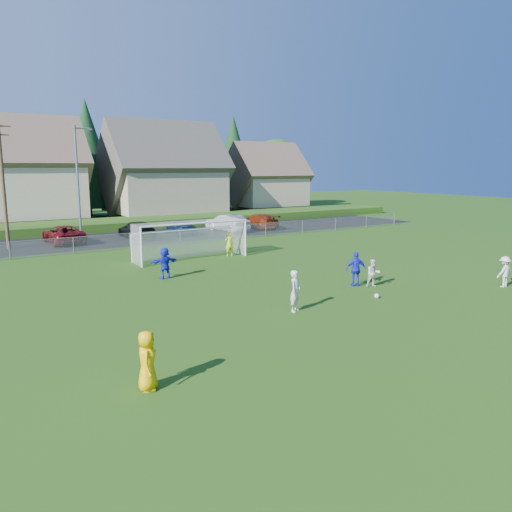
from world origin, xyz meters
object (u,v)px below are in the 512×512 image
object	(u,v)px
soccer_ball	(377,296)
player_white_b	(373,273)
car_g	(258,221)
player_white_a	(295,291)
goalkeeper	(229,244)
player_blue_b	(165,263)
car_f	(227,223)
player_white_c	(504,272)
car_d	(137,230)
referee	(147,361)
car_e	(181,227)
car_c	(63,234)
player_blue_a	(356,269)
soccer_goal	(189,234)

from	to	relation	value
soccer_ball	player_white_b	world-z (taller)	player_white_b
player_white_b	car_g	xyz separation A→B (m)	(8.21, 23.23, 0.00)
player_white_a	goalkeeper	size ratio (longest dim) A/B	1.05
player_blue_b	car_f	size ratio (longest dim) A/B	0.35
player_white_c	car_d	distance (m)	28.40
player_white_a	car_g	world-z (taller)	player_white_a
referee	car_g	xyz separation A→B (m)	(21.97, 28.32, -0.12)
car_e	car_c	bearing A→B (deg)	0.92
car_e	car_g	bearing A→B (deg)	-174.89
player_white_b	car_c	bearing A→B (deg)	139.92
car_f	player_white_b	bearing A→B (deg)	71.28
player_blue_a	car_d	bearing A→B (deg)	-56.33
player_blue_a	player_blue_b	bearing A→B (deg)	-17.77
player_white_b	goalkeeper	xyz separation A→B (m)	(-1.71, 11.54, 0.12)
player_white_a	player_blue_a	xyz separation A→B (m)	(5.28, 1.89, 0.00)
player_blue_b	car_g	world-z (taller)	player_blue_b
referee	car_f	bearing A→B (deg)	-8.55
car_c	soccer_goal	distance (m)	12.72
goalkeeper	player_white_c	bearing A→B (deg)	124.67
soccer_ball	player_white_a	bearing A→B (deg)	175.12
player_white_b	car_c	distance (m)	25.52
car_d	car_f	size ratio (longest dim) A/B	1.01
player_white_a	player_white_c	size ratio (longest dim) A/B	1.12
player_white_a	player_blue_b	bearing A→B (deg)	71.58
player_white_a	player_blue_a	world-z (taller)	player_blue_a
soccer_goal	soccer_ball	bearing A→B (deg)	-77.96
car_f	player_white_c	bearing A→B (deg)	84.69
soccer_ball	car_e	distance (m)	24.75
car_c	car_g	xyz separation A→B (m)	(18.11, -0.29, 0.00)
car_g	player_blue_a	bearing A→B (deg)	66.83
car_d	soccer_goal	size ratio (longest dim) A/B	0.66
referee	car_c	size ratio (longest dim) A/B	0.32
car_c	car_e	world-z (taller)	car_c
player_blue_a	car_c	world-z (taller)	player_blue_a
car_e	player_white_c	bearing A→B (deg)	105.76
car_d	soccer_goal	world-z (taller)	soccer_goal
referee	player_white_b	size ratio (longest dim) A/B	1.17
referee	car_g	size ratio (longest dim) A/B	0.34
player_white_b	car_g	world-z (taller)	car_g
player_blue_b	car_c	distance (m)	16.16
soccer_goal	player_white_b	bearing A→B (deg)	-70.00
referee	goalkeeper	bearing A→B (deg)	-11.26
car_c	car_g	size ratio (longest dim) A/B	1.04
goalkeeper	car_c	distance (m)	14.51
referee	player_blue_a	bearing A→B (deg)	-41.97
car_e	player_white_a	bearing A→B (deg)	80.40
player_blue_b	car_d	distance (m)	16.20
car_c	car_d	bearing A→B (deg)	174.28
player_white_c	player_blue_b	xyz separation A→B (m)	(-13.59, 11.03, 0.07)
soccer_ball	player_blue_a	world-z (taller)	player_blue_a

